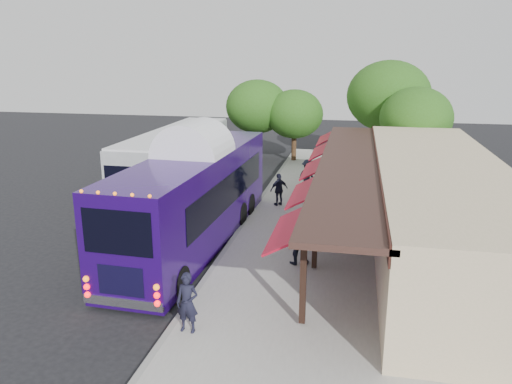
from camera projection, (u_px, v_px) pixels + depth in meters
The scene contains 15 objects.
ground at pixel (216, 265), 19.24m from camera, with size 90.00×90.00×0.00m, color black.
sidewalk at pixel (350, 236), 22.03m from camera, with size 10.00×40.00×0.15m, color #9E9B93.
curb at pixel (241, 229), 22.98m from camera, with size 0.20×40.00×0.16m, color gray.
station_shelter at pixel (434, 202), 20.91m from camera, with size 8.15×20.00×3.60m.
coach_bus at pixel (195, 193), 20.90m from camera, with size 3.30×13.11×4.16m.
city_bus at pixel (177, 156), 29.98m from camera, with size 2.93×12.86×3.45m.
ped_a at pixel (187, 303), 14.12m from camera, with size 0.65×0.43×1.79m, color black.
ped_b at pixel (297, 239), 18.73m from camera, with size 0.96×0.74×1.97m, color black.
ped_c at pixel (279, 189), 26.05m from camera, with size 1.00×0.42×1.71m, color black.
ped_d at pixel (308, 176), 28.54m from camera, with size 1.23×0.71×1.91m, color black.
sign_board at pixel (294, 224), 20.92m from camera, with size 0.16×0.55×1.21m.
tree_left at pixel (295, 114), 36.56m from camera, with size 4.20×4.20×5.38m.
tree_mid at pixel (389, 96), 34.95m from camera, with size 5.83×5.83×7.47m.
tree_right at pixel (416, 118), 31.78m from camera, with size 4.59×4.59×5.88m.
tree_far at pixel (257, 107), 37.50m from camera, with size 4.71×4.71×6.03m.
Camera 1 is at (5.07, -17.12, 7.84)m, focal length 35.00 mm.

